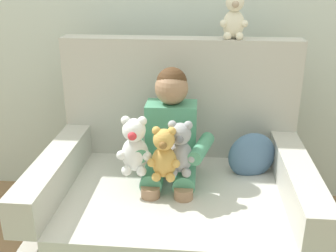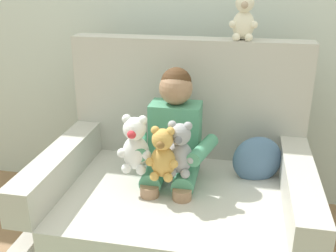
{
  "view_description": "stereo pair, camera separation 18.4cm",
  "coord_description": "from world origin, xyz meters",
  "px_view_note": "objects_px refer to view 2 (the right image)",
  "views": [
    {
      "loc": [
        0.12,
        -1.75,
        1.48
      ],
      "look_at": [
        -0.03,
        -0.05,
        0.8
      ],
      "focal_mm": 42.18,
      "sensor_mm": 36.0,
      "label": 1
    },
    {
      "loc": [
        0.31,
        -1.73,
        1.48
      ],
      "look_at": [
        -0.03,
        -0.05,
        0.8
      ],
      "focal_mm": 42.18,
      "sensor_mm": 36.0,
      "label": 2
    }
  ],
  "objects_px": {
    "seated_child": "(173,142)",
    "plush_honey": "(163,154)",
    "throw_pillow": "(257,160)",
    "armchair": "(177,200)",
    "plush_grey": "(180,150)",
    "plush_white": "(135,145)",
    "plush_cream_on_backrest": "(244,18)"
  },
  "relations": [
    {
      "from": "seated_child",
      "to": "plush_grey",
      "type": "distance_m",
      "value": 0.15
    },
    {
      "from": "armchair",
      "to": "plush_honey",
      "type": "height_order",
      "value": "armchair"
    },
    {
      "from": "armchair",
      "to": "plush_honey",
      "type": "bearing_deg",
      "value": -103.59
    },
    {
      "from": "plush_white",
      "to": "plush_cream_on_backrest",
      "type": "relative_size",
      "value": 1.15
    },
    {
      "from": "armchair",
      "to": "throw_pillow",
      "type": "height_order",
      "value": "armchair"
    },
    {
      "from": "plush_white",
      "to": "plush_cream_on_backrest",
      "type": "height_order",
      "value": "plush_cream_on_backrest"
    },
    {
      "from": "armchair",
      "to": "throw_pillow",
      "type": "xyz_separation_m",
      "value": [
        0.4,
        0.12,
        0.22
      ]
    },
    {
      "from": "plush_grey",
      "to": "throw_pillow",
      "type": "distance_m",
      "value": 0.46
    },
    {
      "from": "armchair",
      "to": "plush_grey",
      "type": "xyz_separation_m",
      "value": [
        0.03,
        -0.12,
        0.35
      ]
    },
    {
      "from": "armchair",
      "to": "plush_grey",
      "type": "bearing_deg",
      "value": -75.53
    },
    {
      "from": "seated_child",
      "to": "throw_pillow",
      "type": "distance_m",
      "value": 0.46
    },
    {
      "from": "plush_cream_on_backrest",
      "to": "plush_white",
      "type": "bearing_deg",
      "value": -145.73
    },
    {
      "from": "plush_white",
      "to": "throw_pillow",
      "type": "distance_m",
      "value": 0.65
    },
    {
      "from": "plush_grey",
      "to": "plush_cream_on_backrest",
      "type": "relative_size",
      "value": 1.08
    },
    {
      "from": "seated_child",
      "to": "plush_cream_on_backrest",
      "type": "bearing_deg",
      "value": 54.64
    },
    {
      "from": "plush_white",
      "to": "plush_cream_on_backrest",
      "type": "bearing_deg",
      "value": 48.82
    },
    {
      "from": "seated_child",
      "to": "throw_pillow",
      "type": "relative_size",
      "value": 3.17
    },
    {
      "from": "armchair",
      "to": "plush_grey",
      "type": "height_order",
      "value": "armchair"
    },
    {
      "from": "plush_honey",
      "to": "plush_cream_on_backrest",
      "type": "height_order",
      "value": "plush_cream_on_backrest"
    },
    {
      "from": "plush_honey",
      "to": "throw_pillow",
      "type": "xyz_separation_m",
      "value": [
        0.44,
        0.29,
        -0.13
      ]
    },
    {
      "from": "plush_cream_on_backrest",
      "to": "throw_pillow",
      "type": "relative_size",
      "value": 0.96
    },
    {
      "from": "seated_child",
      "to": "plush_white",
      "type": "bearing_deg",
      "value": -130.24
    },
    {
      "from": "plush_white",
      "to": "plush_grey",
      "type": "xyz_separation_m",
      "value": [
        0.22,
        0.0,
        -0.01
      ]
    },
    {
      "from": "seated_child",
      "to": "plush_cream_on_backrest",
      "type": "xyz_separation_m",
      "value": [
        0.31,
        0.33,
        0.59
      ]
    },
    {
      "from": "plush_honey",
      "to": "plush_grey",
      "type": "height_order",
      "value": "plush_grey"
    },
    {
      "from": "plush_grey",
      "to": "throw_pillow",
      "type": "height_order",
      "value": "plush_grey"
    },
    {
      "from": "seated_child",
      "to": "throw_pillow",
      "type": "bearing_deg",
      "value": 20.94
    },
    {
      "from": "plush_white",
      "to": "plush_grey",
      "type": "relative_size",
      "value": 1.06
    },
    {
      "from": "seated_child",
      "to": "throw_pillow",
      "type": "xyz_separation_m",
      "value": [
        0.43,
        0.1,
        -0.11
      ]
    },
    {
      "from": "armchair",
      "to": "seated_child",
      "type": "distance_m",
      "value": 0.33
    },
    {
      "from": "seated_child",
      "to": "plush_honey",
      "type": "xyz_separation_m",
      "value": [
        -0.01,
        -0.19,
        0.02
      ]
    },
    {
      "from": "armchair",
      "to": "plush_cream_on_backrest",
      "type": "distance_m",
      "value": 1.02
    }
  ]
}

